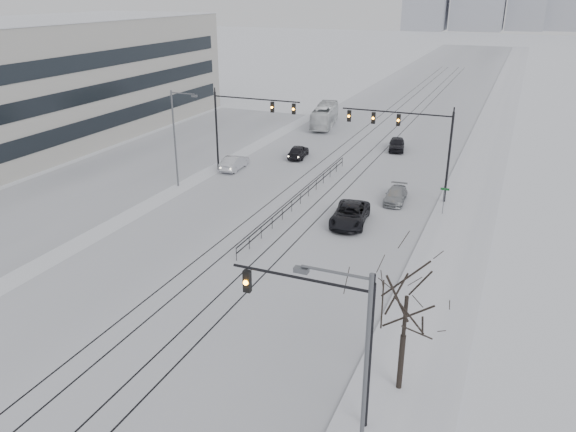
% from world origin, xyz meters
% --- Properties ---
extents(road, '(22.00, 260.00, 0.02)m').
position_xyz_m(road, '(0.00, 60.00, 0.01)').
color(road, silver).
rests_on(road, ground).
extents(sidewalk_east, '(5.00, 260.00, 0.16)m').
position_xyz_m(sidewalk_east, '(13.50, 60.00, 0.08)').
color(sidewalk_east, silver).
rests_on(sidewalk_east, ground).
extents(curb, '(0.10, 260.00, 0.12)m').
position_xyz_m(curb, '(11.05, 60.00, 0.06)').
color(curb, gray).
rests_on(curb, ground).
extents(parking_strip, '(14.00, 60.00, 0.03)m').
position_xyz_m(parking_strip, '(-20.00, 35.00, 0.01)').
color(parking_strip, silver).
rests_on(parking_strip, ground).
extents(tram_rails, '(5.30, 180.00, 0.01)m').
position_xyz_m(tram_rails, '(-0.00, 40.00, 0.02)').
color(tram_rails, black).
rests_on(tram_rails, ground).
extents(office_building, '(20.20, 62.20, 14.11)m').
position_xyz_m(office_building, '(-37.97, 35.00, 7.06)').
color(office_building, '#ADABA4').
rests_on(office_building, ground).
extents(traffic_mast_near, '(6.10, 0.37, 7.00)m').
position_xyz_m(traffic_mast_near, '(10.79, 6.00, 4.56)').
color(traffic_mast_near, black).
rests_on(traffic_mast_near, ground).
extents(traffic_mast_ne, '(9.60, 0.37, 8.00)m').
position_xyz_m(traffic_mast_ne, '(8.15, 34.99, 5.76)').
color(traffic_mast_ne, black).
rests_on(traffic_mast_ne, ground).
extents(traffic_mast_nw, '(9.10, 0.37, 8.00)m').
position_xyz_m(traffic_mast_nw, '(-8.52, 36.00, 5.57)').
color(traffic_mast_nw, black).
rests_on(traffic_mast_nw, ground).
extents(street_light_east, '(2.73, 0.25, 9.00)m').
position_xyz_m(street_light_east, '(12.70, 3.00, 5.21)').
color(street_light_east, '#595B60').
rests_on(street_light_east, ground).
extents(street_light_west, '(2.73, 0.25, 9.00)m').
position_xyz_m(street_light_west, '(-12.20, 30.00, 5.21)').
color(street_light_west, '#595B60').
rests_on(street_light_west, ground).
extents(bare_tree, '(4.40, 4.40, 6.10)m').
position_xyz_m(bare_tree, '(13.20, 9.00, 4.49)').
color(bare_tree, black).
rests_on(bare_tree, ground).
extents(median_fence, '(0.06, 24.00, 1.00)m').
position_xyz_m(median_fence, '(0.00, 30.00, 0.53)').
color(median_fence, black).
rests_on(median_fence, ground).
extents(street_sign, '(0.70, 0.06, 2.40)m').
position_xyz_m(street_sign, '(11.80, 32.00, 1.61)').
color(street_sign, '#595B60').
rests_on(street_sign, ground).
extents(sedan_sb_inner, '(2.20, 4.38, 1.43)m').
position_xyz_m(sedan_sb_inner, '(-5.51, 43.28, 0.72)').
color(sedan_sb_inner, black).
rests_on(sedan_sb_inner, ground).
extents(sedan_sb_outer, '(1.74, 4.47, 1.45)m').
position_xyz_m(sedan_sb_outer, '(-10.00, 36.73, 0.72)').
color(sedan_sb_outer, silver).
rests_on(sedan_sb_outer, ground).
extents(sedan_nb_front, '(3.20, 5.86, 1.56)m').
position_xyz_m(sedan_nb_front, '(5.25, 27.36, 0.78)').
color(sedan_nb_front, black).
rests_on(sedan_nb_front, ground).
extents(sedan_nb_right, '(1.97, 4.30, 1.22)m').
position_xyz_m(sedan_nb_right, '(7.51, 33.64, 0.61)').
color(sedan_nb_right, '#9A9EA1').
rests_on(sedan_nb_right, ground).
extents(sedan_nb_far, '(2.49, 4.53, 1.46)m').
position_xyz_m(sedan_nb_far, '(3.85, 50.56, 0.73)').
color(sedan_nb_far, black).
rests_on(sedan_nb_far, ground).
extents(box_truck, '(4.25, 10.51, 2.85)m').
position_xyz_m(box_truck, '(-7.98, 59.20, 1.43)').
color(box_truck, silver).
rests_on(box_truck, ground).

